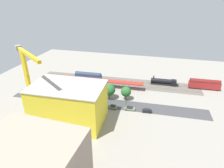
# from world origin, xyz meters

# --- Properties ---
(ground_plane) EXTENTS (157.20, 157.20, 0.00)m
(ground_plane) POSITION_xyz_m (0.00, 0.00, 0.00)
(ground_plane) COLOR gray
(ground_plane) RESTS_ON ground
(rail_bed) EXTENTS (98.64, 17.40, 0.01)m
(rail_bed) POSITION_xyz_m (0.00, -19.97, 0.00)
(rail_bed) COLOR #665E54
(rail_bed) RESTS_ON ground
(street_asphalt) EXTENTS (98.47, 11.93, 0.01)m
(street_asphalt) POSITION_xyz_m (0.00, 5.59, 0.00)
(street_asphalt) COLOR #424244
(street_asphalt) RESTS_ON ground
(track_rails) EXTENTS (98.21, 10.97, 0.12)m
(track_rails) POSITION_xyz_m (0.00, -19.97, 0.18)
(track_rails) COLOR #9E9EA8
(track_rails) RESTS_ON ground
(platform_canopy_near) EXTENTS (50.45, 5.51, 4.19)m
(platform_canopy_near) POSITION_xyz_m (8.06, -11.63, 3.96)
(platform_canopy_near) COLOR #A82D23
(platform_canopy_near) RESTS_ON ground
(locomotive) EXTENTS (16.05, 3.23, 5.09)m
(locomotive) POSITION_xyz_m (-28.56, -23.20, 1.82)
(locomotive) COLOR black
(locomotive) RESTS_ON ground
(passenger_coach) EXTENTS (16.82, 3.36, 5.92)m
(passenger_coach) POSITION_xyz_m (-50.24, -23.20, 3.12)
(passenger_coach) COLOR black
(passenger_coach) RESTS_ON ground
(freight_coach_far) EXTENTS (16.74, 3.54, 6.01)m
(freight_coach_far) POSITION_xyz_m (17.05, -16.73, 3.15)
(freight_coach_far) COLOR black
(freight_coach_far) RESTS_ON ground
(parked_car_0) EXTENTS (4.34, 2.08, 1.76)m
(parked_car_0) POSITION_xyz_m (-21.00, 8.72, 0.79)
(parked_car_0) COLOR black
(parked_car_0) RESTS_ON ground
(parked_car_1) EXTENTS (4.87, 1.99, 1.76)m
(parked_car_1) POSITION_xyz_m (-13.02, 8.86, 0.78)
(parked_car_1) COLOR black
(parked_car_1) RESTS_ON ground
(parked_car_2) EXTENTS (4.17, 1.84, 1.80)m
(parked_car_2) POSITION_xyz_m (-5.24, 9.53, 0.80)
(parked_car_2) COLOR black
(parked_car_2) RESTS_ON ground
(parked_car_3) EXTENTS (4.80, 1.98, 1.78)m
(parked_car_3) POSITION_xyz_m (2.71, 8.42, 0.79)
(parked_car_3) COLOR black
(parked_car_3) RESTS_ON ground
(construction_building) EXTENTS (28.91, 18.63, 16.25)m
(construction_building) POSITION_xyz_m (10.07, 23.18, 8.12)
(construction_building) COLOR yellow
(construction_building) RESTS_ON ground
(construction_roof_slab) EXTENTS (29.53, 19.25, 0.40)m
(construction_roof_slab) POSITION_xyz_m (10.07, 23.18, 16.45)
(construction_roof_slab) COLOR #B7B2A8
(construction_roof_slab) RESTS_ON construction_building
(tower_crane) EXTENTS (21.13, 15.95, 29.91)m
(tower_crane) POSITION_xyz_m (27.89, 21.97, 17.74)
(tower_crane) COLOR gray
(tower_crane) RESTS_ON ground
(box_truck_0) EXTENTS (8.87, 2.64, 3.41)m
(box_truck_0) POSITION_xyz_m (18.28, 9.20, 1.65)
(box_truck_0) COLOR black
(box_truck_0) RESTS_ON ground
(street_tree_0) EXTENTS (5.21, 5.21, 7.18)m
(street_tree_0) POSITION_xyz_m (-9.45, -0.37, 4.56)
(street_tree_0) COLOR brown
(street_tree_0) RESTS_ON ground
(street_tree_1) EXTENTS (4.98, 4.98, 8.19)m
(street_tree_1) POSITION_xyz_m (22.99, 0.27, 5.66)
(street_tree_1) COLOR brown
(street_tree_1) RESTS_ON ground
(street_tree_2) EXTENTS (4.70, 4.70, 6.73)m
(street_tree_2) POSITION_xyz_m (8.93, -0.10, 4.36)
(street_tree_2) COLOR brown
(street_tree_2) RESTS_ON ground
(street_tree_3) EXTENTS (6.08, 6.08, 8.08)m
(street_tree_3) POSITION_xyz_m (-1.05, 0.65, 5.03)
(street_tree_3) COLOR brown
(street_tree_3) RESTS_ON ground
(street_tree_4) EXTENTS (5.31, 5.31, 7.60)m
(street_tree_4) POSITION_xyz_m (4.45, 0.64, 4.93)
(street_tree_4) COLOR brown
(street_tree_4) RESTS_ON ground
(traffic_light) EXTENTS (0.50, 0.36, 6.31)m
(traffic_light) POSITION_xyz_m (-11.44, 10.10, 4.19)
(traffic_light) COLOR #333333
(traffic_light) RESTS_ON ground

